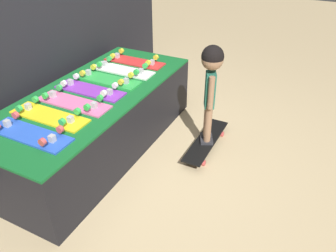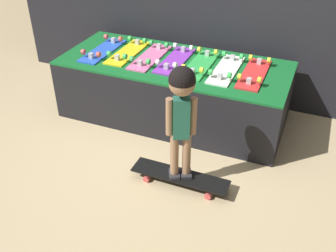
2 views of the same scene
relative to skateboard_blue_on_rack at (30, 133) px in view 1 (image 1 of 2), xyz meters
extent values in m
plane|color=tan|center=(0.76, -0.49, -0.62)|extent=(16.00, 16.00, 0.00)
cube|color=black|center=(0.76, 0.03, -0.33)|extent=(2.20, 0.92, 0.58)
cube|color=#146028|center=(0.76, 0.03, -0.03)|extent=(2.20, 0.92, 0.02)
cube|color=blue|center=(0.00, 0.00, -0.01)|extent=(0.20, 0.66, 0.01)
cube|color=#B7B7BC|center=(0.00, 0.22, 0.02)|extent=(0.04, 0.04, 0.05)
cylinder|color=#D84C4C|center=(0.09, 0.22, 0.05)|extent=(0.03, 0.05, 0.05)
cube|color=#B7B7BC|center=(0.00, -0.22, 0.02)|extent=(0.04, 0.04, 0.05)
cylinder|color=#D84C4C|center=(0.09, -0.22, 0.05)|extent=(0.03, 0.05, 0.05)
cylinder|color=#D84C4C|center=(-0.09, -0.22, 0.05)|extent=(0.03, 0.05, 0.05)
cube|color=yellow|center=(0.25, 0.06, -0.01)|extent=(0.20, 0.66, 0.01)
cube|color=#B7B7BC|center=(0.25, 0.27, 0.02)|extent=(0.04, 0.04, 0.05)
cylinder|color=green|center=(0.34, 0.27, 0.05)|extent=(0.03, 0.05, 0.05)
cylinder|color=green|center=(0.17, 0.27, 0.05)|extent=(0.03, 0.05, 0.05)
cube|color=#B7B7BC|center=(0.25, -0.16, 0.02)|extent=(0.04, 0.04, 0.05)
cylinder|color=green|center=(0.34, -0.16, 0.05)|extent=(0.03, 0.05, 0.05)
cylinder|color=green|center=(0.17, -0.16, 0.05)|extent=(0.03, 0.05, 0.05)
cube|color=pink|center=(0.51, 0.03, -0.01)|extent=(0.20, 0.66, 0.01)
cube|color=#B7B7BC|center=(0.51, 0.25, 0.02)|extent=(0.04, 0.04, 0.05)
cylinder|color=green|center=(0.59, 0.25, 0.05)|extent=(0.03, 0.05, 0.05)
cylinder|color=green|center=(0.42, 0.25, 0.05)|extent=(0.03, 0.05, 0.05)
cube|color=#B7B7BC|center=(0.51, -0.19, 0.02)|extent=(0.04, 0.04, 0.05)
cylinder|color=green|center=(0.59, -0.19, 0.05)|extent=(0.03, 0.05, 0.05)
cylinder|color=green|center=(0.42, -0.19, 0.05)|extent=(0.03, 0.05, 0.05)
cube|color=purple|center=(0.76, 0.05, -0.01)|extent=(0.20, 0.66, 0.01)
cube|color=#B7B7BC|center=(0.76, 0.27, 0.02)|extent=(0.04, 0.04, 0.05)
cylinder|color=white|center=(0.85, 0.27, 0.05)|extent=(0.03, 0.05, 0.05)
cylinder|color=white|center=(0.68, 0.27, 0.05)|extent=(0.03, 0.05, 0.05)
cube|color=#B7B7BC|center=(0.76, -0.16, 0.02)|extent=(0.04, 0.04, 0.05)
cylinder|color=white|center=(0.85, -0.16, 0.05)|extent=(0.03, 0.05, 0.05)
cylinder|color=white|center=(0.68, -0.16, 0.05)|extent=(0.03, 0.05, 0.05)
cube|color=green|center=(1.02, 0.05, -0.01)|extent=(0.20, 0.66, 0.01)
cube|color=#B7B7BC|center=(1.02, 0.27, 0.02)|extent=(0.04, 0.04, 0.05)
cylinder|color=yellow|center=(1.10, 0.27, 0.05)|extent=(0.03, 0.05, 0.05)
cylinder|color=yellow|center=(0.93, 0.27, 0.05)|extent=(0.03, 0.05, 0.05)
cube|color=#B7B7BC|center=(1.02, -0.17, 0.02)|extent=(0.04, 0.04, 0.05)
cylinder|color=yellow|center=(1.10, -0.17, 0.05)|extent=(0.03, 0.05, 0.05)
cylinder|color=yellow|center=(0.93, -0.17, 0.05)|extent=(0.03, 0.05, 0.05)
cube|color=white|center=(1.27, 0.04, -0.01)|extent=(0.20, 0.66, 0.01)
cube|color=#B7B7BC|center=(1.27, 0.26, 0.02)|extent=(0.04, 0.04, 0.05)
cylinder|color=green|center=(1.36, 0.26, 0.05)|extent=(0.03, 0.05, 0.05)
cylinder|color=green|center=(1.19, 0.26, 0.05)|extent=(0.03, 0.05, 0.05)
cube|color=#B7B7BC|center=(1.27, -0.18, 0.02)|extent=(0.04, 0.04, 0.05)
cylinder|color=green|center=(1.36, -0.18, 0.05)|extent=(0.03, 0.05, 0.05)
cylinder|color=green|center=(1.19, -0.18, 0.05)|extent=(0.03, 0.05, 0.05)
cube|color=red|center=(1.53, 0.05, -0.01)|extent=(0.20, 0.66, 0.01)
cube|color=#B7B7BC|center=(1.53, 0.27, 0.02)|extent=(0.04, 0.04, 0.05)
cylinder|color=yellow|center=(1.61, 0.27, 0.05)|extent=(0.03, 0.05, 0.05)
cylinder|color=yellow|center=(1.44, 0.27, 0.05)|extent=(0.03, 0.05, 0.05)
cube|color=#B7B7BC|center=(1.53, -0.17, 0.02)|extent=(0.04, 0.04, 0.05)
cylinder|color=yellow|center=(1.61, -0.17, 0.05)|extent=(0.03, 0.05, 0.05)
cylinder|color=yellow|center=(1.44, -0.17, 0.05)|extent=(0.03, 0.05, 0.05)
cube|color=black|center=(1.20, -0.93, -0.53)|extent=(0.80, 0.18, 0.01)
cube|color=#B7B7BC|center=(1.46, -0.93, -0.57)|extent=(0.04, 0.04, 0.05)
cylinder|color=#D84C4C|center=(1.46, -0.85, -0.59)|extent=(0.05, 0.03, 0.05)
cylinder|color=#D84C4C|center=(1.46, -1.01, -0.59)|extent=(0.05, 0.03, 0.05)
cube|color=#B7B7BC|center=(0.94, -0.93, -0.57)|extent=(0.04, 0.04, 0.05)
cylinder|color=#D84C4C|center=(0.94, -0.85, -0.59)|extent=(0.05, 0.03, 0.05)
cylinder|color=#D84C4C|center=(0.94, -1.01, -0.59)|extent=(0.05, 0.03, 0.05)
cube|color=#2D2D33|center=(1.24, -0.91, -0.51)|extent=(0.13, 0.14, 0.03)
cylinder|color=#997051|center=(1.24, -0.91, -0.31)|extent=(0.07, 0.07, 0.38)
cube|color=#2D2D33|center=(1.16, -0.95, -0.51)|extent=(0.13, 0.14, 0.03)
cylinder|color=#997051|center=(1.16, -0.95, -0.31)|extent=(0.07, 0.07, 0.38)
cube|color=#236651|center=(1.20, -0.93, 0.02)|extent=(0.15, 0.13, 0.33)
cylinder|color=#997051|center=(1.28, -0.89, 0.03)|extent=(0.05, 0.05, 0.30)
cylinder|color=#997051|center=(1.12, -0.97, 0.03)|extent=(0.05, 0.05, 0.30)
sphere|color=#997051|center=(1.20, -0.93, 0.30)|extent=(0.19, 0.19, 0.19)
sphere|color=black|center=(1.20, -0.93, 0.33)|extent=(0.19, 0.19, 0.19)
camera|label=1|loc=(-1.30, -1.76, 1.32)|focal=35.00mm
camera|label=2|loc=(2.03, -3.20, 1.54)|focal=42.00mm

